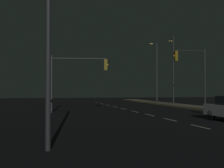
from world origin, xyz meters
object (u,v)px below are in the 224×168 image
Objects in this scene: street_lamp_across_street at (156,67)px; street_lamp_mid_block at (41,22)px; street_lamp_far_end at (173,64)px; traffic_light_near_left at (78,72)px; traffic_light_mid_right at (192,67)px.

street_lamp_across_street reaches higher than street_lamp_mid_block.
street_lamp_far_end is 31.01m from street_lamp_mid_block.
street_lamp_across_street is at bearing 63.59° from street_lamp_mid_block.
street_lamp_far_end is (13.01, 9.92, 1.64)m from traffic_light_near_left.
street_lamp_far_end is 1.21× the size of street_lamp_mid_block.
traffic_light_mid_right is at bearing -97.14° from street_lamp_across_street.
traffic_light_mid_right is at bearing -102.32° from street_lamp_far_end.
street_lamp_across_street is 5.60m from street_lamp_far_end.
street_lamp_mid_block is at bearing -129.14° from traffic_light_mid_right.
street_lamp_mid_block reaches higher than traffic_light_near_left.
traffic_light_near_left is (-11.00, -0.73, -0.66)m from traffic_light_mid_right.
street_lamp_far_end is (2.01, 9.19, 0.98)m from traffic_light_mid_right.
traffic_light_near_left is at bearing -142.67° from street_lamp_far_end.
traffic_light_mid_right reaches higher than traffic_light_near_left.
street_lamp_far_end is at bearing 58.73° from street_lamp_mid_block.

